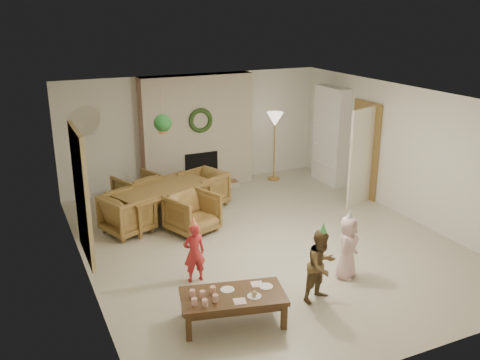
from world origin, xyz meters
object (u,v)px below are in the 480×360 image
dining_chair_far (138,192)px  child_red (194,253)px  dining_table (164,204)px  dining_chair_right (204,189)px  dining_chair_left (127,214)px  child_plaid (321,266)px  coffee_table_top (233,296)px  child_pink (348,247)px  dining_chair_near (192,213)px

dining_chair_far → child_red: bearing=69.0°
dining_table → dining_chair_right: dining_chair_right is taller
dining_chair_far → dining_chair_right: (1.26, -0.39, 0.00)m
child_red → dining_chair_left: bearing=-76.7°
child_plaid → child_red: bearing=124.8°
dining_chair_left → coffee_table_top: dining_chair_left is taller
dining_table → child_pink: (1.83, -3.30, 0.16)m
dining_chair_far → coffee_table_top: dining_chair_far is taller
dining_chair_left → dining_chair_right: same height
dining_chair_far → child_red: child_red is taller
dining_chair_near → child_red: bearing=-130.3°
coffee_table_top → child_pink: (2.04, 0.38, 0.11)m
dining_chair_near → coffee_table_top: size_ratio=0.60×
dining_chair_near → dining_chair_right: 1.31m
dining_table → child_plaid: 3.84m
dining_chair_near → dining_chair_left: same height
dining_chair_far → dining_chair_left: size_ratio=1.00×
dining_chair_left → coffee_table_top: bearing=168.0°
dining_chair_right → child_plaid: bearing=-19.0°
dining_chair_right → dining_table: bearing=-90.0°
dining_chair_far → dining_chair_left: (-0.46, -1.06, 0.00)m
dining_chair_near → child_red: 1.79m
dining_table → child_plaid: (1.13, -3.67, 0.19)m
coffee_table_top → child_pink: child_pink is taller
dining_chair_near → dining_chair_right: bearing=38.7°
dining_chair_right → child_pink: size_ratio=0.82×
dining_chair_left → child_plaid: bearing=-172.1°
dining_chair_near → dining_table: bearing=90.0°
dining_chair_left → child_pink: 3.97m
dining_chair_far → dining_chair_left: 1.16m
dining_chair_far → child_plaid: bearing=86.4°
dining_table → dining_chair_far: dining_chair_far is taller
child_red → child_plaid: bearing=139.7°
child_red → child_pink: 2.27m
dining_chair_near → dining_chair_right: same height
child_red → dining_chair_right: bearing=-113.0°
dining_chair_right → coffee_table_top: 4.22m
dining_chair_right → child_pink: child_pink is taller
dining_chair_far → child_plaid: child_plaid is taller
dining_chair_near → dining_chair_far: same height
dining_chair_near → dining_chair_far: (-0.60, 1.53, 0.00)m
dining_chair_far → dining_chair_right: 1.31m
coffee_table_top → dining_chair_left: bearing=112.7°
dining_table → dining_chair_near: dining_chair_near is taller
dining_chair_far → child_plaid: 4.66m
dining_table → child_pink: 3.77m
dining_chair_left → dining_chair_right: size_ratio=1.00×
child_red → child_plaid: (1.40, -1.22, 0.06)m
coffee_table_top → child_plaid: size_ratio=1.28×
child_red → dining_chair_far: bearing=-89.0°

